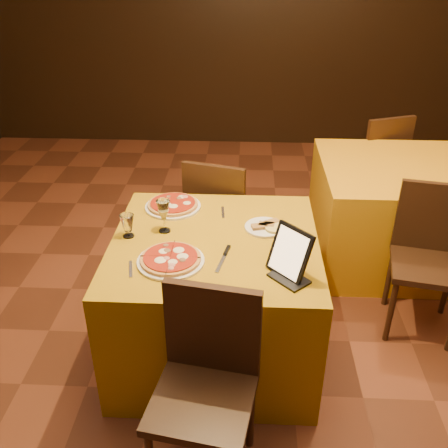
{
  "coord_description": "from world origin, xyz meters",
  "views": [
    {
      "loc": [
        0.1,
        -2.35,
        2.12
      ],
      "look_at": [
        -0.02,
        -0.1,
        0.86
      ],
      "focal_mm": 40.0,
      "sensor_mm": 36.0,
      "label": 1
    }
  ],
  "objects_px": {
    "chair_side_near": "(428,266)",
    "water_glass": "(128,226)",
    "chair_main_far": "(223,215)",
    "chair_side_far": "(372,162)",
    "side_table": "(392,213)",
    "pizza_near": "(171,260)",
    "tablet": "(290,252)",
    "chair_main_near": "(202,401)",
    "main_table": "(215,296)",
    "pizza_far": "(173,205)",
    "wine_glass": "(164,216)"
  },
  "relations": [
    {
      "from": "chair_main_far",
      "to": "water_glass",
      "type": "relative_size",
      "value": 7.0
    },
    {
      "from": "chair_side_near",
      "to": "tablet",
      "type": "distance_m",
      "value": 1.11
    },
    {
      "from": "pizza_far",
      "to": "chair_side_far",
      "type": "bearing_deg",
      "value": 44.7
    },
    {
      "from": "chair_main_far",
      "to": "pizza_far",
      "type": "distance_m",
      "value": 0.62
    },
    {
      "from": "water_glass",
      "to": "tablet",
      "type": "xyz_separation_m",
      "value": [
        0.84,
        -0.3,
        0.06
      ]
    },
    {
      "from": "chair_main_far",
      "to": "tablet",
      "type": "relative_size",
      "value": 3.73
    },
    {
      "from": "chair_main_near",
      "to": "pizza_near",
      "type": "bearing_deg",
      "value": 118.83
    },
    {
      "from": "chair_main_near",
      "to": "pizza_near",
      "type": "height_order",
      "value": "chair_main_near"
    },
    {
      "from": "chair_side_far",
      "to": "water_glass",
      "type": "distance_m",
      "value": 2.55
    },
    {
      "from": "pizza_near",
      "to": "tablet",
      "type": "relative_size",
      "value": 1.37
    },
    {
      "from": "water_glass",
      "to": "side_table",
      "type": "bearing_deg",
      "value": 31.78
    },
    {
      "from": "main_table",
      "to": "side_table",
      "type": "bearing_deg",
      "value": 40.71
    },
    {
      "from": "chair_side_far",
      "to": "water_glass",
      "type": "height_order",
      "value": "chair_side_far"
    },
    {
      "from": "side_table",
      "to": "chair_side_far",
      "type": "distance_m",
      "value": 0.8
    },
    {
      "from": "side_table",
      "to": "water_glass",
      "type": "height_order",
      "value": "water_glass"
    },
    {
      "from": "chair_side_far",
      "to": "tablet",
      "type": "xyz_separation_m",
      "value": [
        -0.88,
        -2.16,
        0.41
      ]
    },
    {
      "from": "chair_side_near",
      "to": "water_glass",
      "type": "bearing_deg",
      "value": -160.44
    },
    {
      "from": "side_table",
      "to": "chair_main_near",
      "type": "bearing_deg",
      "value": -123.47
    },
    {
      "from": "water_glass",
      "to": "tablet",
      "type": "distance_m",
      "value": 0.89
    },
    {
      "from": "chair_side_near",
      "to": "chair_main_far",
      "type": "bearing_deg",
      "value": 167.11
    },
    {
      "from": "chair_side_near",
      "to": "chair_side_far",
      "type": "bearing_deg",
      "value": 101.6
    },
    {
      "from": "chair_side_far",
      "to": "side_table",
      "type": "bearing_deg",
      "value": 69.21
    },
    {
      "from": "pizza_near",
      "to": "water_glass",
      "type": "relative_size",
      "value": 2.57
    },
    {
      "from": "main_table",
      "to": "chair_side_near",
      "type": "distance_m",
      "value": 1.28
    },
    {
      "from": "main_table",
      "to": "side_table",
      "type": "xyz_separation_m",
      "value": [
        1.25,
        1.08,
        0.0
      ]
    },
    {
      "from": "chair_main_near",
      "to": "pizza_far",
      "type": "xyz_separation_m",
      "value": [
        -0.27,
        1.17,
        0.31
      ]
    },
    {
      "from": "tablet",
      "to": "water_glass",
      "type": "bearing_deg",
      "value": -152.94
    },
    {
      "from": "chair_side_near",
      "to": "water_glass",
      "type": "height_order",
      "value": "chair_side_near"
    },
    {
      "from": "chair_main_near",
      "to": "chair_main_far",
      "type": "height_order",
      "value": "same"
    },
    {
      "from": "pizza_near",
      "to": "chair_side_near",
      "type": "bearing_deg",
      "value": 18.19
    },
    {
      "from": "side_table",
      "to": "pizza_far",
      "type": "relative_size",
      "value": 3.32
    },
    {
      "from": "side_table",
      "to": "chair_side_far",
      "type": "bearing_deg",
      "value": 90.0
    },
    {
      "from": "side_table",
      "to": "chair_main_near",
      "type": "height_order",
      "value": "chair_main_near"
    },
    {
      "from": "chair_main_near",
      "to": "pizza_far",
      "type": "bearing_deg",
      "value": 113.0
    },
    {
      "from": "pizza_near",
      "to": "wine_glass",
      "type": "relative_size",
      "value": 1.76
    },
    {
      "from": "pizza_far",
      "to": "water_glass",
      "type": "xyz_separation_m",
      "value": [
        -0.19,
        -0.35,
        0.05
      ]
    },
    {
      "from": "water_glass",
      "to": "main_table",
      "type": "bearing_deg",
      "value": -1.58
    },
    {
      "from": "chair_side_far",
      "to": "pizza_far",
      "type": "distance_m",
      "value": 2.17
    },
    {
      "from": "chair_main_near",
      "to": "tablet",
      "type": "relative_size",
      "value": 3.73
    },
    {
      "from": "side_table",
      "to": "chair_side_near",
      "type": "bearing_deg",
      "value": -90.0
    },
    {
      "from": "chair_side_far",
      "to": "pizza_near",
      "type": "distance_m",
      "value": 2.57
    },
    {
      "from": "chair_main_near",
      "to": "chair_side_near",
      "type": "bearing_deg",
      "value": 50.32
    },
    {
      "from": "main_table",
      "to": "pizza_far",
      "type": "height_order",
      "value": "pizza_far"
    },
    {
      "from": "chair_side_near",
      "to": "water_glass",
      "type": "distance_m",
      "value": 1.77
    },
    {
      "from": "main_table",
      "to": "chair_side_near",
      "type": "xyz_separation_m",
      "value": [
        1.25,
        0.25,
        0.08
      ]
    },
    {
      "from": "side_table",
      "to": "chair_main_far",
      "type": "relative_size",
      "value": 1.21
    },
    {
      "from": "chair_side_far",
      "to": "main_table",
      "type": "bearing_deg",
      "value": 35.42
    },
    {
      "from": "chair_main_near",
      "to": "pizza_near",
      "type": "xyz_separation_m",
      "value": [
        -0.2,
        0.59,
        0.31
      ]
    },
    {
      "from": "chair_main_far",
      "to": "water_glass",
      "type": "distance_m",
      "value": 1.0
    },
    {
      "from": "main_table",
      "to": "chair_main_near",
      "type": "bearing_deg",
      "value": -90.0
    }
  ]
}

